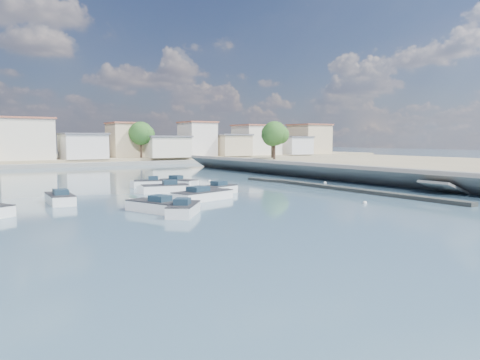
# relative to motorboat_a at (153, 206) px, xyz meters

# --- Properties ---
(ground) EXTENTS (400.00, 400.00, 0.00)m
(ground) POSITION_rel_motorboat_a_xyz_m (15.78, 31.12, -0.38)
(ground) COLOR #325065
(ground) RESTS_ON ground
(seawall_walkway) EXTENTS (5.00, 90.00, 1.80)m
(seawall_walkway) POSITION_rel_motorboat_a_xyz_m (34.28, 4.12, 0.52)
(seawall_walkway) COLOR slate
(seawall_walkway) RESTS_ON ground
(breakwater) EXTENTS (2.00, 31.02, 0.35)m
(breakwater) POSITION_rel_motorboat_a_xyz_m (22.69, 3.81, -0.21)
(breakwater) COLOR black
(breakwater) RESTS_ON ground
(far_shore_land) EXTENTS (160.00, 40.00, 1.40)m
(far_shore_land) POSITION_rel_motorboat_a_xyz_m (15.78, 83.12, 0.32)
(far_shore_land) COLOR gray
(far_shore_land) RESTS_ON ground
(far_shore_quay) EXTENTS (160.00, 2.50, 0.80)m
(far_shore_quay) POSITION_rel_motorboat_a_xyz_m (15.78, 62.12, 0.02)
(far_shore_quay) COLOR slate
(far_shore_quay) RESTS_ON ground
(far_town) EXTENTS (113.01, 12.80, 8.35)m
(far_town) POSITION_rel_motorboat_a_xyz_m (26.49, 68.04, 4.56)
(far_town) COLOR beige
(far_town) RESTS_ON far_shore_land
(shore_trees) EXTENTS (74.56, 38.32, 7.92)m
(shore_trees) POSITION_rel_motorboat_a_xyz_m (24.12, 59.23, 5.84)
(shore_trees) COLOR #38281E
(shore_trees) RESTS_ON ground
(motorboat_a) EXTENTS (3.48, 5.37, 1.48)m
(motorboat_a) POSITION_rel_motorboat_a_xyz_m (0.00, 0.00, 0.00)
(motorboat_a) COLOR white
(motorboat_a) RESTS_ON ground
(motorboat_b) EXTENTS (3.95, 4.37, 1.48)m
(motorboat_b) POSITION_rel_motorboat_a_xyz_m (1.30, -2.67, -0.00)
(motorboat_b) COLOR white
(motorboat_b) RESTS_ON ground
(motorboat_c) EXTENTS (5.34, 2.78, 1.48)m
(motorboat_c) POSITION_rel_motorboat_a_xyz_m (5.61, 11.21, 0.00)
(motorboat_c) COLOR white
(motorboat_c) RESTS_ON ground
(motorboat_d) EXTENTS (5.19, 3.03, 1.48)m
(motorboat_d) POSITION_rel_motorboat_a_xyz_m (9.41, 7.30, -0.00)
(motorboat_d) COLOR white
(motorboat_d) RESTS_ON ground
(motorboat_e) EXTENTS (2.11, 5.31, 1.48)m
(motorboat_e) POSITION_rel_motorboat_a_xyz_m (-5.02, 8.62, -0.00)
(motorboat_e) COLOR white
(motorboat_e) RESTS_ON ground
(motorboat_f) EXTENTS (4.03, 2.62, 1.48)m
(motorboat_f) POSITION_rel_motorboat_a_xyz_m (6.32, 16.97, -0.00)
(motorboat_f) COLOR white
(motorboat_f) RESTS_ON ground
(motorboat_g) EXTENTS (3.36, 5.03, 1.48)m
(motorboat_g) POSITION_rel_motorboat_a_xyz_m (9.78, 15.79, 0.00)
(motorboat_g) COLOR white
(motorboat_g) RESTS_ON ground
(motorboat_h) EXTENTS (6.47, 3.81, 1.48)m
(motorboat_h) POSITION_rel_motorboat_a_xyz_m (6.62, 3.98, -0.00)
(motorboat_h) COLOR white
(motorboat_h) RESTS_ON ground
(mooring_buoys) EXTENTS (17.16, 32.54, 0.38)m
(mooring_buoys) POSITION_rel_motorboat_a_xyz_m (19.28, 4.63, -0.33)
(mooring_buoys) COLOR white
(mooring_buoys) RESTS_ON ground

